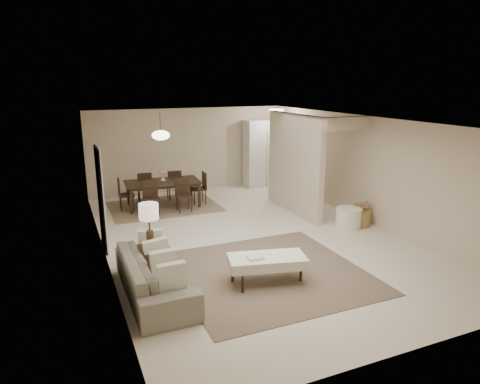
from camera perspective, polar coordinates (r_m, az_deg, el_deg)
name	(u,v)px	position (r m, az deg, el deg)	size (l,w,h in m)	color
floor	(250,236)	(9.35, 1.30, -5.95)	(9.00, 9.00, 0.00)	beige
ceiling	(250,121)	(8.79, 1.39, 9.50)	(9.00, 9.00, 0.00)	white
back_wall	(189,150)	(13.14, -6.86, 5.61)	(6.00, 6.00, 0.00)	#C2B093
left_wall	(101,195)	(8.24, -18.01, -0.40)	(9.00, 9.00, 0.00)	#C2B093
right_wall	(365,169)	(10.56, 16.34, 2.92)	(9.00, 9.00, 0.00)	#C2B093
partition	(294,164)	(10.89, 7.26, 3.73)	(0.15, 2.50, 2.50)	#C2B093
doorway	(101,199)	(8.88, -18.09, -0.89)	(0.04, 0.90, 2.04)	black
pantry_cabinet	(263,153)	(13.69, 3.09, 5.21)	(1.20, 0.55, 2.10)	silver
flush_light	(277,110)	(12.67, 4.90, 10.84)	(0.44, 0.44, 0.05)	white
living_rug	(269,272)	(7.69, 3.89, -10.63)	(3.20, 3.20, 0.01)	brown
sofa	(155,275)	(6.95, -11.32, -10.83)	(0.88, 2.26, 0.66)	gray
ottoman_bench	(267,261)	(7.22, 3.60, -9.23)	(1.38, 0.87, 0.46)	beige
side_table	(152,265)	(7.39, -11.70, -9.49)	(0.55, 0.55, 0.61)	black
table_lamp	(149,215)	(7.08, -12.06, -3.07)	(0.32, 0.32, 0.76)	#43321C
round_pouf	(348,218)	(10.12, 14.26, -3.41)	(0.59, 0.59, 0.46)	beige
wicker_basket	(361,218)	(10.35, 15.83, -3.37)	(0.43, 0.43, 0.37)	olive
dining_rug	(164,206)	(11.69, -10.09, -1.90)	(2.80, 2.10, 0.01)	#776249
dining_table	(164,194)	(11.60, -10.16, -0.31)	(1.95, 1.09, 0.69)	black
dining_chairs	(163,191)	(11.58, -10.18, 0.12)	(2.33, 1.73, 0.86)	black
vase	(163,179)	(11.50, -10.25, 1.67)	(0.13, 0.13, 0.13)	silver
yellow_mat	(289,194)	(12.81, 6.56, -0.31)	(0.85, 0.52, 0.01)	gold
pendant_light	(161,135)	(11.30, -10.52, 7.45)	(0.46, 0.46, 0.71)	#43321C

